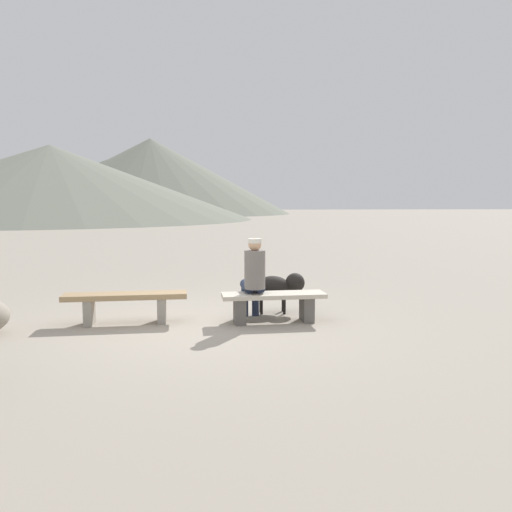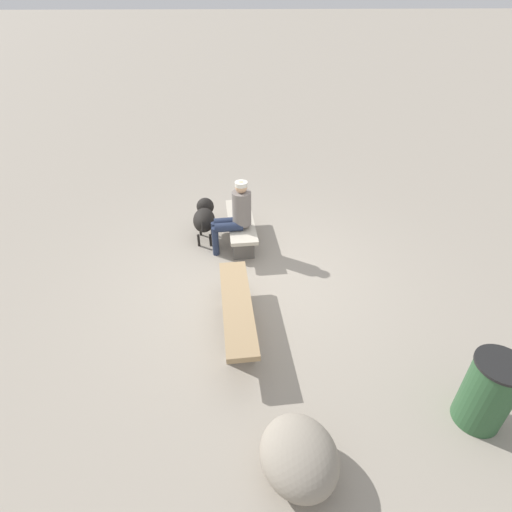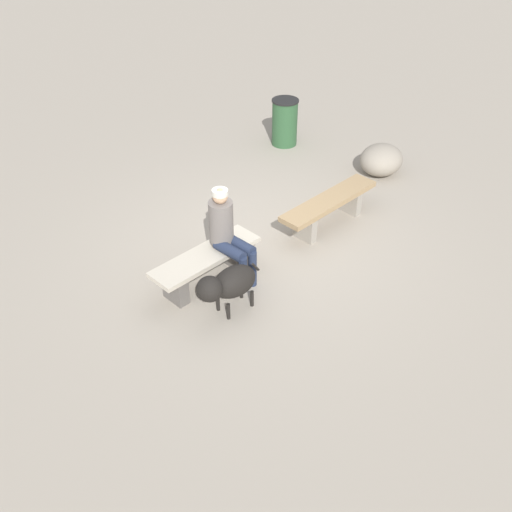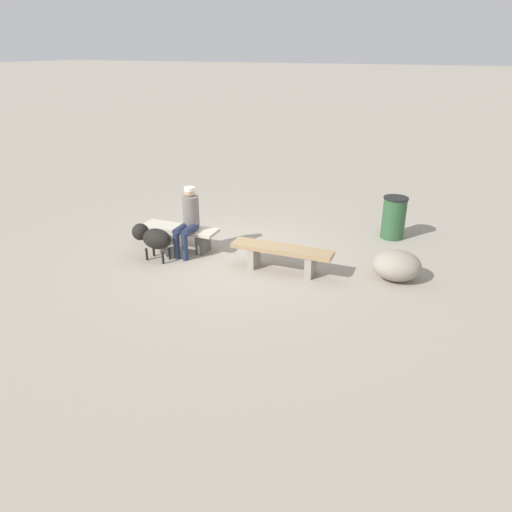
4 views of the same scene
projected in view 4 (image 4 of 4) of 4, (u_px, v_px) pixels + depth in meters
ground at (232, 256)px, 9.03m from camera, size 210.00×210.00×0.06m
bench_left at (282, 254)px, 8.25m from camera, size 1.80×0.46×0.45m
bench_right at (179, 234)px, 9.19m from camera, size 1.55×0.52×0.44m
seated_person at (188, 217)px, 8.84m from camera, size 0.35×0.67×1.26m
dog at (152, 237)px, 8.68m from camera, size 0.90×0.39×0.64m
trash_bin at (394, 218)px, 9.67m from camera, size 0.49×0.49×0.86m
boulder at (397, 265)px, 7.98m from camera, size 0.96×0.88×0.51m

